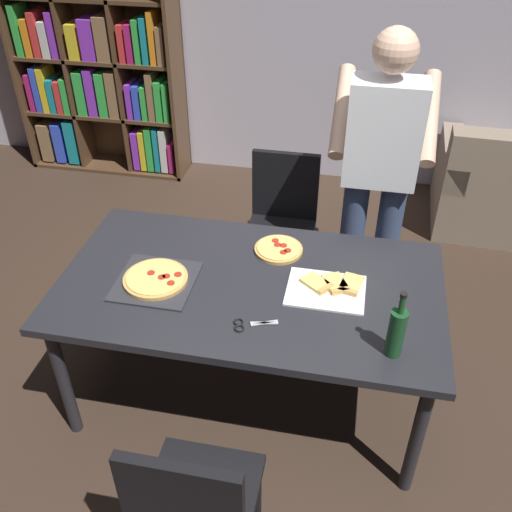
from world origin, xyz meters
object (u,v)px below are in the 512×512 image
Objects in this scene: pepperoni_pizza_on_tray at (156,279)px; kitchen_scissors at (248,324)px; bookshelf at (96,66)px; person_serving_pizza at (378,171)px; second_pizza_plain at (279,249)px; dining_table at (250,294)px; chair_far_side at (282,216)px; wine_bottle at (396,332)px; chair_near_camera at (194,504)px.

kitchen_scissors is at bearing -22.78° from pepperoni_pizza_on_tray.
person_serving_pizza is (2.35, -1.60, 0.09)m from bookshelf.
dining_table is at bearing -107.81° from second_pizza_plain.
pepperoni_pizza_on_tray is (1.37, -2.45, -0.14)m from bookshelf.
chair_far_side reaches higher than dining_table.
wine_bottle is at bearing -26.40° from dining_table.
wine_bottle is (0.66, 0.66, 0.36)m from chair_near_camera.
chair_near_camera and chair_far_side have the same top height.
bookshelf reaches higher than wine_bottle.
pepperoni_pizza_on_tray is (-0.44, 0.91, 0.25)m from chair_near_camera.
dining_table is 5.70× the size of wine_bottle.
dining_table is 0.30m from kitchen_scissors.
chair_far_side is 4.53× the size of kitchen_scissors.
wine_bottle is at bearing -84.04° from person_serving_pizza.
chair_far_side is 0.76m from person_serving_pizza.
chair_near_camera is 2.47× the size of pepperoni_pizza_on_tray.
pepperoni_pizza_on_tray is 1.13m from wine_bottle.
bookshelf reaches higher than chair_near_camera.
bookshelf is (-1.80, 2.37, 0.22)m from dining_table.
chair_far_side is (0.00, 0.99, -0.17)m from dining_table.
bookshelf reaches higher than dining_table.
pepperoni_pizza_on_tray is at bearing -60.83° from bookshelf.
kitchen_scissors is at bearing -87.67° from chair_far_side.
pepperoni_pizza_on_tray is (-0.98, -0.85, -0.23)m from person_serving_pizza.
chair_far_side is at bearing 97.29° from second_pizza_plain.
pepperoni_pizza_on_tray is 0.64m from second_pizza_plain.
bookshelf is 6.17× the size of wine_bottle.
second_pizza_plain is (0.09, -0.71, 0.25)m from chair_far_side.
bookshelf is at bearing 118.24° from chair_near_camera.
bookshelf reaches higher than pepperoni_pizza_on_tray.
dining_table is 0.31m from second_pizza_plain.
chair_near_camera is at bearing -61.76° from bookshelf.
wine_bottle reaches higher than second_pizza_plain.
bookshelf is at bearing 145.69° from person_serving_pizza.
person_serving_pizza is (0.55, 0.77, 0.32)m from dining_table.
person_serving_pizza is 1.32m from pepperoni_pizza_on_tray.
chair_far_side is at bearing -37.50° from bookshelf.
wine_bottle is (2.47, -2.70, -0.04)m from bookshelf.
wine_bottle is (1.10, -0.25, 0.10)m from pepperoni_pizza_on_tray.
second_pizza_plain is (-0.57, 0.61, -0.11)m from wine_bottle.
person_serving_pizza reaches higher than second_pizza_plain.
kitchen_scissors is (1.86, -2.66, -0.15)m from bookshelf.
pepperoni_pizza_on_tray reaches higher than kitchen_scissors.
chair_near_camera reaches higher than pepperoni_pizza_on_tray.
chair_near_camera is (-0.00, -0.99, -0.17)m from dining_table.
chair_far_side is 0.46× the size of bookshelf.
second_pizza_plain is at bearing 85.93° from chair_near_camera.
dining_table is 0.76m from wine_bottle.
person_serving_pizza reaches higher than chair_near_camera.
person_serving_pizza is 1.11m from wine_bottle.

